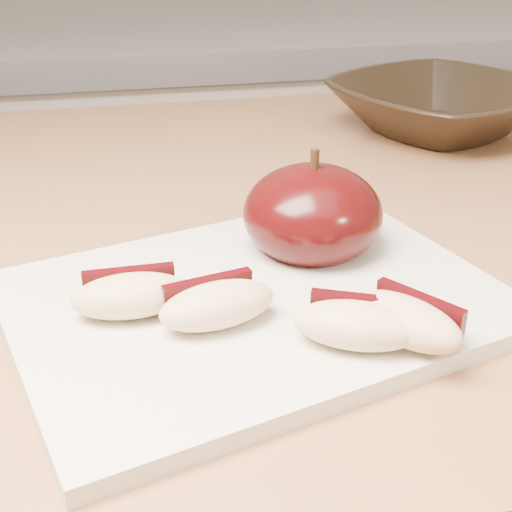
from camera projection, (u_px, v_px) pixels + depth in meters
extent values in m
cube|color=silver|center=(141.00, 285.00, 1.36)|extent=(2.40, 0.60, 0.90)
cube|color=slate|center=(119.00, 30.00, 1.14)|extent=(2.40, 0.62, 0.04)
cube|color=#9D6E44|center=(160.00, 239.00, 0.55)|extent=(1.64, 0.64, 0.04)
cube|color=silver|center=(256.00, 302.00, 0.42)|extent=(0.32, 0.27, 0.01)
ellipsoid|color=black|center=(313.00, 214.00, 0.46)|extent=(0.09, 0.09, 0.06)
cylinder|color=black|center=(315.00, 159.00, 0.44)|extent=(0.01, 0.01, 0.01)
ellipsoid|color=#D5B987|center=(131.00, 296.00, 0.39)|extent=(0.07, 0.03, 0.02)
cube|color=black|center=(129.00, 285.00, 0.40)|extent=(0.05, 0.01, 0.02)
ellipsoid|color=#D5B987|center=(217.00, 305.00, 0.38)|extent=(0.07, 0.05, 0.02)
cube|color=black|center=(208.00, 295.00, 0.39)|extent=(0.05, 0.02, 0.02)
ellipsoid|color=#D5B987|center=(356.00, 325.00, 0.36)|extent=(0.07, 0.06, 0.02)
cube|color=black|center=(359.00, 313.00, 0.37)|extent=(0.05, 0.03, 0.02)
ellipsoid|color=#D5B987|center=(405.00, 321.00, 0.37)|extent=(0.06, 0.07, 0.02)
cube|color=black|center=(419.00, 312.00, 0.38)|extent=(0.03, 0.05, 0.02)
imported|color=black|center=(440.00, 107.00, 0.72)|extent=(0.27, 0.27, 0.05)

